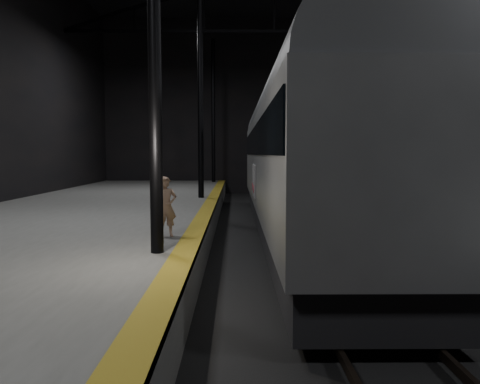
{
  "coord_description": "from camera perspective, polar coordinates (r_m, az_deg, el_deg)",
  "views": [
    {
      "loc": [
        -2.2,
        -13.38,
        2.99
      ],
      "look_at": [
        -2.09,
        -1.15,
        2.0
      ],
      "focal_mm": 35.0,
      "sensor_mm": 36.0,
      "label": 1
    }
  ],
  "objects": [
    {
      "name": "ground",
      "position": [
        13.89,
        8.71,
        -7.86
      ],
      "size": [
        44.0,
        44.0,
        0.0
      ],
      "primitive_type": "plane",
      "color": "black",
      "rests_on": "ground"
    },
    {
      "name": "platform_left",
      "position": [
        14.6,
        -21.87,
        -5.52
      ],
      "size": [
        9.0,
        43.8,
        1.0
      ],
      "primitive_type": "cube",
      "color": "#575754",
      "rests_on": "ground"
    },
    {
      "name": "tactile_strip",
      "position": [
        13.57,
        -4.94,
        -3.8
      ],
      "size": [
        0.5,
        43.8,
        0.01
      ],
      "primitive_type": "cube",
      "color": "olive",
      "rests_on": "platform_left"
    },
    {
      "name": "track",
      "position": [
        13.87,
        8.72,
        -7.58
      ],
      "size": [
        2.4,
        43.0,
        0.24
      ],
      "color": "#3F3328",
      "rests_on": "ground"
    },
    {
      "name": "train",
      "position": [
        16.89,
        7.01,
        5.2
      ],
      "size": [
        3.18,
        21.23,
        5.68
      ],
      "color": "#919398",
      "rests_on": "ground"
    },
    {
      "name": "woman",
      "position": [
        11.4,
        -9.02,
        -1.79
      ],
      "size": [
        0.62,
        0.52,
        1.46
      ],
      "primitive_type": "imported",
      "rotation": [
        0.0,
        0.0,
        0.38
      ],
      "color": "tan",
      "rests_on": "platform_left"
    }
  ]
}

